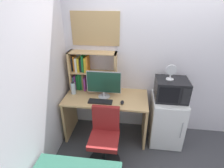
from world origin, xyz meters
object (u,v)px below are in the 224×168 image
object	(u,v)px
mini_fridge	(166,120)
wall_corkboard	(95,29)
microwave	(171,89)
monitor	(104,83)
hutch_bookshelf	(86,71)
computer_mouse	(122,102)
water_bottle	(73,88)
desk_chair	(105,140)
desk_fan	(171,72)
keyboard	(100,102)

from	to	relation	value
mini_fridge	wall_corkboard	xyz separation A→B (m)	(-1.19, 0.31, 1.36)
mini_fridge	microwave	bearing A→B (deg)	89.86
monitor	hutch_bookshelf	bearing A→B (deg)	145.51
computer_mouse	water_bottle	distance (m)	0.84
water_bottle	wall_corkboard	world-z (taller)	wall_corkboard
water_bottle	desk_chair	distance (m)	0.97
desk_fan	water_bottle	bearing A→B (deg)	178.99
hutch_bookshelf	computer_mouse	world-z (taller)	hutch_bookshelf
hutch_bookshelf	water_bottle	size ratio (longest dim) A/B	3.63
microwave	monitor	bearing A→B (deg)	-179.14
hutch_bookshelf	wall_corkboard	xyz separation A→B (m)	(0.16, 0.09, 0.66)
monitor	mini_fridge	size ratio (longest dim) A/B	0.67
hutch_bookshelf	desk_chair	size ratio (longest dim) A/B	0.89
hutch_bookshelf	desk_chair	distance (m)	1.14
computer_mouse	water_bottle	bearing A→B (deg)	166.27
water_bottle	microwave	xyz separation A→B (m)	(1.53, -0.02, 0.10)
keyboard	microwave	xyz separation A→B (m)	(1.05, 0.18, 0.19)
keyboard	desk_fan	xyz separation A→B (m)	(1.00, 0.18, 0.47)
monitor	desk_chair	size ratio (longest dim) A/B	0.62
monitor	water_bottle	size ratio (longest dim) A/B	2.54
keyboard	desk_chair	xyz separation A→B (m)	(0.12, -0.38, -0.39)
keyboard	mini_fridge	bearing A→B (deg)	9.79
water_bottle	mini_fridge	bearing A→B (deg)	-0.90
keyboard	microwave	bearing A→B (deg)	9.95
microwave	desk_fan	bearing A→B (deg)	-173.11
keyboard	water_bottle	distance (m)	0.53
mini_fridge	desk_fan	bearing A→B (deg)	-176.96
computer_mouse	wall_corkboard	distance (m)	1.19
microwave	desk_fan	xyz separation A→B (m)	(-0.04, -0.01, 0.28)
mini_fridge	desk_fan	world-z (taller)	desk_fan
keyboard	water_bottle	size ratio (longest dim) A/B	1.72
desk_fan	microwave	bearing A→B (deg)	6.89
monitor	computer_mouse	distance (m)	0.40
keyboard	microwave	size ratio (longest dim) A/B	0.78
monitor	desk_chair	bearing A→B (deg)	-80.15
water_bottle	mini_fridge	xyz separation A→B (m)	(1.53, -0.02, -0.46)
desk_fan	wall_corkboard	world-z (taller)	wall_corkboard
water_bottle	hutch_bookshelf	bearing A→B (deg)	47.23
monitor	water_bottle	bearing A→B (deg)	175.97
monitor	computer_mouse	world-z (taller)	monitor
water_bottle	wall_corkboard	size ratio (longest dim) A/B	0.28
hutch_bookshelf	keyboard	bearing A→B (deg)	-52.50
hutch_bookshelf	microwave	bearing A→B (deg)	-9.02
water_bottle	desk_fan	world-z (taller)	desk_fan
computer_mouse	microwave	distance (m)	0.76
wall_corkboard	desk_chair	bearing A→B (deg)	-72.90
desk_fan	hutch_bookshelf	bearing A→B (deg)	170.45
desk_fan	desk_chair	xyz separation A→B (m)	(-0.88, -0.56, -0.86)
keyboard	mini_fridge	size ratio (longest dim) A/B	0.45
hutch_bookshelf	water_bottle	world-z (taller)	hutch_bookshelf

